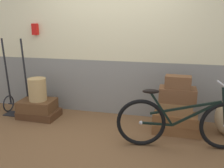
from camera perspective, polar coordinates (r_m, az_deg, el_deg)
The scene contains 12 objects.
ground at distance 3.85m, azimuth -2.56°, elevation -11.24°, with size 10.10×5.20×0.06m, color brown.
station_building at distance 4.29m, azimuth 0.63°, elevation 11.20°, with size 8.10×0.74×2.78m.
suitcase_0 at distance 4.50m, azimuth -16.61°, elevation -6.65°, with size 0.67×0.46×0.13m, color #4C2D19.
suitcase_1 at distance 4.44m, azimuth -17.02°, elevation -4.76°, with size 0.59×0.44×0.19m, color brown.
suitcase_2 at distance 3.88m, azimuth 14.71°, elevation -9.80°, with size 0.70×0.36×0.15m, color brown.
suitcase_3 at distance 3.82m, azimuth 14.58°, elevation -7.72°, with size 0.64×0.34×0.15m, color brown.
suitcase_4 at distance 3.78m, azimuth 14.50°, elevation -5.27°, with size 0.49×0.28×0.17m, color olive.
suitcase_5 at distance 3.74m, azimuth 15.02°, elevation -2.42°, with size 0.53×0.29×0.21m, color brown.
suitcase_6 at distance 3.66m, azimuth 15.19°, elevation 0.43°, with size 0.37×0.20×0.18m, color brown.
wicker_basket at distance 4.34m, azimuth -17.04°, elevation -1.22°, with size 0.30×0.30×0.39m, color tan.
luggage_trolley at distance 4.75m, azimuth -21.22°, elevation -2.89°, with size 0.46×0.37×1.35m.
bicycle at distance 3.37m, azimuth 16.04°, elevation -8.68°, with size 1.73×0.46×0.88m.
Camera 1 is at (1.00, -3.32, 1.65)m, focal length 39.13 mm.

